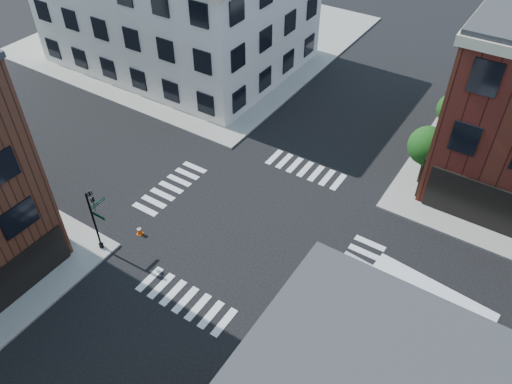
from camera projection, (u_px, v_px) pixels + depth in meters
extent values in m
plane|color=black|center=(253.00, 226.00, 32.50)|extent=(120.00, 120.00, 0.00)
cube|color=gray|center=(198.00, 35.00, 54.21)|extent=(30.00, 30.00, 0.15)
cube|color=silver|center=(177.00, 3.00, 46.66)|extent=(22.00, 16.00, 11.00)
cylinder|color=black|center=(420.00, 173.00, 35.13)|extent=(0.18, 0.18, 1.47)
cylinder|color=black|center=(422.00, 165.00, 34.64)|extent=(0.12, 0.12, 1.47)
sphere|color=#10360E|center=(428.00, 146.00, 33.53)|extent=(2.69, 2.69, 2.69)
sphere|color=#10360E|center=(429.00, 154.00, 33.72)|extent=(1.85, 1.85, 1.85)
cylinder|color=black|center=(446.00, 133.00, 38.94)|extent=(0.18, 0.18, 1.33)
cylinder|color=black|center=(448.00, 126.00, 38.50)|extent=(0.12, 0.12, 1.33)
sphere|color=#10360E|center=(453.00, 109.00, 37.49)|extent=(2.43, 2.43, 2.43)
sphere|color=#10360E|center=(454.00, 117.00, 37.66)|extent=(1.67, 1.67, 1.67)
cylinder|color=black|center=(94.00, 222.00, 29.48)|extent=(0.12, 0.12, 4.60)
cylinder|color=black|center=(101.00, 245.00, 30.81)|extent=(0.28, 0.28, 0.30)
cube|color=#053819|center=(98.00, 216.00, 28.69)|extent=(1.10, 0.03, 0.22)
cube|color=#053819|center=(97.00, 203.00, 29.10)|extent=(0.03, 1.10, 0.22)
imported|color=black|center=(94.00, 204.00, 28.34)|extent=(0.22, 0.18, 1.10)
imported|color=black|center=(92.00, 198.00, 28.68)|extent=(0.18, 0.22, 1.10)
cube|color=silver|center=(419.00, 319.00, 24.60)|extent=(6.25, 3.16, 3.22)
cube|color=#9A200E|center=(408.00, 337.00, 23.83)|extent=(2.28, 0.26, 0.73)
cube|color=#9A200E|center=(431.00, 302.00, 25.37)|extent=(2.28, 0.26, 0.73)
cube|color=#A5A4A7|center=(349.00, 286.00, 26.82)|extent=(2.31, 2.68, 2.08)
cube|color=black|center=(334.00, 273.00, 27.04)|extent=(0.29, 1.97, 0.93)
cube|color=black|center=(391.00, 325.00, 26.28)|extent=(8.37, 1.83, 0.26)
cylinder|color=black|center=(336.00, 312.00, 26.90)|extent=(1.07, 0.46, 1.04)
cylinder|color=black|center=(356.00, 286.00, 28.18)|extent=(1.07, 0.46, 1.04)
cylinder|color=black|center=(399.00, 350.00, 25.16)|extent=(1.07, 0.46, 1.04)
cylinder|color=black|center=(418.00, 321.00, 26.44)|extent=(1.07, 0.46, 1.04)
cylinder|color=black|center=(447.00, 379.00, 23.99)|extent=(1.07, 0.46, 1.04)
cylinder|color=black|center=(464.00, 348.00, 25.27)|extent=(1.07, 0.46, 1.04)
cube|color=#D24209|center=(140.00, 234.00, 31.94)|extent=(0.42, 0.42, 0.04)
cone|color=#D24209|center=(139.00, 230.00, 31.73)|extent=(0.40, 0.40, 0.67)
cylinder|color=white|center=(139.00, 229.00, 31.66)|extent=(0.26, 0.26, 0.08)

